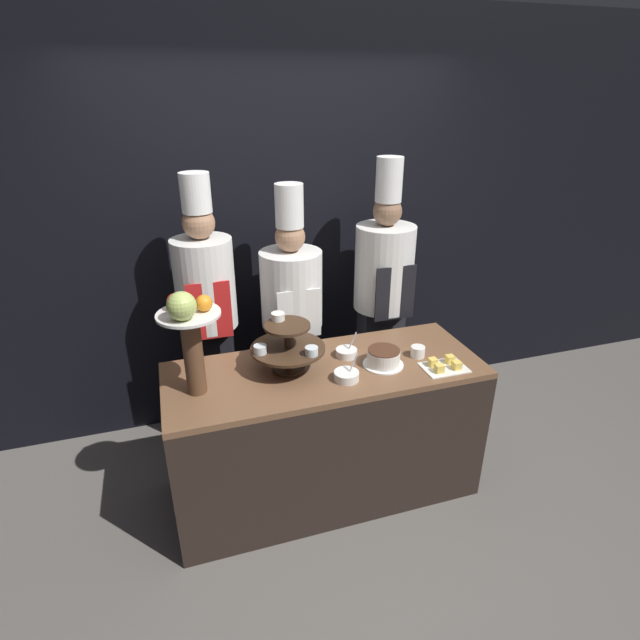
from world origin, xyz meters
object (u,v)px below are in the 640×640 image
object	(u,v)px
cup_white	(418,352)
serving_bowl_near	(346,376)
fruit_pedestal	(189,329)
serving_bowl_far	(346,353)
tiered_stand	(287,344)
chef_center_left	(292,311)
cake_square_tray	(444,365)
chef_center_right	(383,290)
cake_round	(383,358)
chef_left	(208,309)

from	to	relation	value
cup_white	serving_bowl_near	size ratio (longest dim) A/B	0.55
fruit_pedestal	serving_bowl_far	distance (m)	0.94
tiered_stand	serving_bowl_near	distance (m)	0.36
serving_bowl_near	chef_center_left	size ratio (longest dim) A/B	0.08
cake_square_tray	serving_bowl_near	xyz separation A→B (m)	(-0.56, 0.05, 0.01)
serving_bowl_near	chef_center_right	bearing A→B (deg)	54.86
serving_bowl_far	chef_center_left	xyz separation A→B (m)	(-0.18, 0.56, 0.05)
tiered_stand	serving_bowl_far	distance (m)	0.39
tiered_stand	cup_white	distance (m)	0.77
cake_round	chef_left	size ratio (longest dim) A/B	0.12
cake_square_tray	tiered_stand	bearing A→B (deg)	163.03
serving_bowl_far	chef_left	bearing A→B (deg)	142.19
tiered_stand	serving_bowl_far	size ratio (longest dim) A/B	2.78
cake_square_tray	chef_center_right	xyz separation A→B (m)	(0.00, 0.85, 0.13)
serving_bowl_far	chef_center_left	distance (m)	0.59
tiered_stand	chef_center_left	world-z (taller)	chef_center_left
fruit_pedestal	chef_center_right	bearing A→B (deg)	27.44
chef_center_left	tiered_stand	bearing A→B (deg)	-106.81
chef_left	chef_center_right	distance (m)	1.20
fruit_pedestal	cake_round	bearing A→B (deg)	-1.38
cake_round	chef_center_left	xyz separation A→B (m)	(-0.34, 0.72, 0.03)
tiered_stand	chef_center_left	xyz separation A→B (m)	(0.18, 0.60, -0.08)
fruit_pedestal	cup_white	bearing A→B (deg)	0.37
serving_bowl_far	cup_white	bearing A→B (deg)	-17.96
serving_bowl_near	cup_white	bearing A→B (deg)	13.43
chef_center_left	cake_square_tray	bearing A→B (deg)	-52.74
serving_bowl_near	cake_square_tray	bearing A→B (deg)	-5.21
cake_square_tray	chef_center_left	distance (m)	1.08
cake_square_tray	chef_center_right	size ratio (longest dim) A/B	0.13
cake_square_tray	serving_bowl_far	bearing A→B (deg)	148.08
cake_square_tray	chef_center_left	xyz separation A→B (m)	(-0.65, 0.85, 0.06)
fruit_pedestal	cake_round	distance (m)	1.07
cake_round	serving_bowl_near	xyz separation A→B (m)	(-0.25, -0.08, -0.02)
cake_round	chef_center_right	bearing A→B (deg)	66.43
tiered_stand	cake_square_tray	world-z (taller)	tiered_stand
cup_white	serving_bowl_far	bearing A→B (deg)	162.04
cake_round	serving_bowl_far	size ratio (longest dim) A/B	1.56
serving_bowl_far	chef_left	world-z (taller)	chef_left
cup_white	serving_bowl_far	xyz separation A→B (m)	(-0.39, 0.13, -0.01)
cup_white	chef_center_left	size ratio (longest dim) A/B	0.05
serving_bowl_near	cake_round	bearing A→B (deg)	18.20
serving_bowl_far	tiered_stand	bearing A→B (deg)	-173.64
tiered_stand	serving_bowl_near	world-z (taller)	tiered_stand
serving_bowl_far	chef_left	distance (m)	0.92
chef_center_left	fruit_pedestal	bearing A→B (deg)	-134.62
tiered_stand	cake_square_tray	distance (m)	0.88
fruit_pedestal	chef_left	world-z (taller)	chef_left
fruit_pedestal	serving_bowl_near	size ratio (longest dim) A/B	3.88
cake_square_tray	chef_left	size ratio (longest dim) A/B	0.13
fruit_pedestal	cake_round	size ratio (longest dim) A/B	2.53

